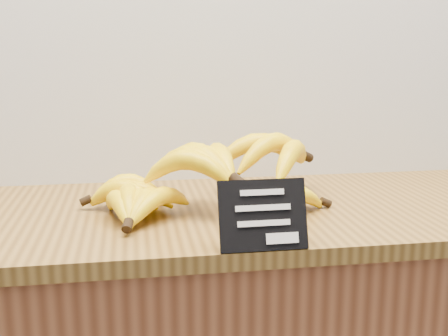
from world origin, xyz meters
The scene contains 3 objects.
counter_top centered at (-0.05, 2.75, 0.92)m, with size 1.40×0.54×0.03m, color brown.
chalkboard_sign centered at (-0.02, 2.50, 0.98)m, with size 0.14×0.01×0.11m, color black.
banana_pile centered at (-0.06, 2.74, 0.99)m, with size 0.52×0.28×0.13m.
Camera 1 is at (-0.22, 1.67, 1.24)m, focal length 45.00 mm.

